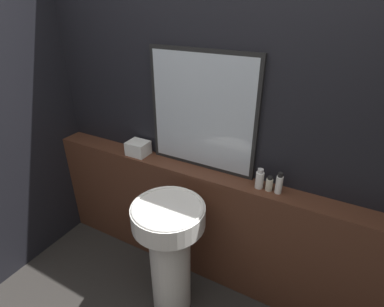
{
  "coord_description": "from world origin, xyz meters",
  "views": [
    {
      "loc": [
        0.77,
        -0.4,
        2.05
      ],
      "look_at": [
        -0.08,
        1.16,
        1.13
      ],
      "focal_mm": 28.0,
      "sensor_mm": 36.0,
      "label": 1
    }
  ],
  "objects_px": {
    "lotion_bottle": "(279,184)",
    "mirror": "(202,113)",
    "shampoo_bottle": "(260,179)",
    "pedestal_sink": "(170,248)",
    "towel_stack": "(138,148)",
    "conditioner_bottle": "(269,184)"
  },
  "relations": [
    {
      "from": "lotion_bottle",
      "to": "mirror",
      "type": "bearing_deg",
      "value": 172.92
    },
    {
      "from": "shampoo_bottle",
      "to": "lotion_bottle",
      "type": "height_order",
      "value": "lotion_bottle"
    },
    {
      "from": "pedestal_sink",
      "to": "shampoo_bottle",
      "type": "bearing_deg",
      "value": 42.24
    },
    {
      "from": "shampoo_bottle",
      "to": "mirror",
      "type": "bearing_deg",
      "value": 171.02
    },
    {
      "from": "towel_stack",
      "to": "lotion_bottle",
      "type": "distance_m",
      "value": 1.11
    },
    {
      "from": "conditioner_bottle",
      "to": "lotion_bottle",
      "type": "relative_size",
      "value": 0.7
    },
    {
      "from": "towel_stack",
      "to": "lotion_bottle",
      "type": "xyz_separation_m",
      "value": [
        1.11,
        -0.0,
        0.01
      ]
    },
    {
      "from": "pedestal_sink",
      "to": "mirror",
      "type": "xyz_separation_m",
      "value": [
        -0.01,
        0.48,
        0.81
      ]
    },
    {
      "from": "mirror",
      "to": "lotion_bottle",
      "type": "relative_size",
      "value": 5.68
    },
    {
      "from": "pedestal_sink",
      "to": "lotion_bottle",
      "type": "bearing_deg",
      "value": 35.37
    },
    {
      "from": "pedestal_sink",
      "to": "lotion_bottle",
      "type": "height_order",
      "value": "lotion_bottle"
    },
    {
      "from": "lotion_bottle",
      "to": "shampoo_bottle",
      "type": "bearing_deg",
      "value": 180.0
    },
    {
      "from": "mirror",
      "to": "lotion_bottle",
      "type": "xyz_separation_m",
      "value": [
        0.59,
        -0.07,
        -0.35
      ]
    },
    {
      "from": "shampoo_bottle",
      "to": "lotion_bottle",
      "type": "relative_size",
      "value": 0.95
    },
    {
      "from": "pedestal_sink",
      "to": "towel_stack",
      "type": "distance_m",
      "value": 0.81
    },
    {
      "from": "towel_stack",
      "to": "pedestal_sink",
      "type": "bearing_deg",
      "value": -37.32
    },
    {
      "from": "shampoo_bottle",
      "to": "conditioner_bottle",
      "type": "xyz_separation_m",
      "value": [
        0.07,
        0.0,
        -0.02
      ]
    },
    {
      "from": "pedestal_sink",
      "to": "shampoo_bottle",
      "type": "xyz_separation_m",
      "value": [
        0.45,
        0.41,
        0.46
      ]
    },
    {
      "from": "shampoo_bottle",
      "to": "lotion_bottle",
      "type": "bearing_deg",
      "value": -0.0
    },
    {
      "from": "shampoo_bottle",
      "to": "towel_stack",
      "type": "bearing_deg",
      "value": 180.0
    },
    {
      "from": "mirror",
      "to": "lotion_bottle",
      "type": "height_order",
      "value": "mirror"
    },
    {
      "from": "towel_stack",
      "to": "shampoo_bottle",
      "type": "distance_m",
      "value": 0.98
    }
  ]
}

